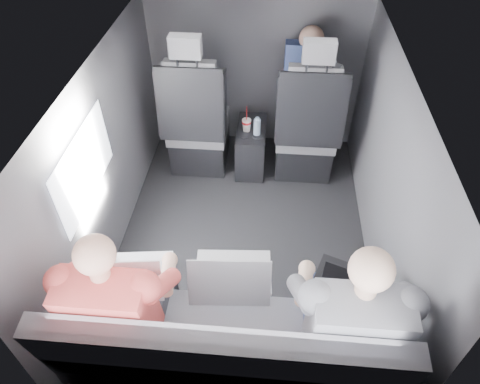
# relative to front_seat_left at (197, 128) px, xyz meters

# --- Properties ---
(floor) EXTENTS (2.60, 2.60, 0.00)m
(floor) POSITION_rel_front_seat_left_xyz_m (0.45, -0.84, -0.40)
(floor) COLOR black
(floor) RESTS_ON ground
(ceiling) EXTENTS (2.60, 2.60, 0.00)m
(ceiling) POSITION_rel_front_seat_left_xyz_m (0.45, -0.84, 0.95)
(ceiling) COLOR #B2B2AD
(ceiling) RESTS_ON panel_back
(panel_left) EXTENTS (0.02, 2.60, 1.35)m
(panel_left) POSITION_rel_front_seat_left_xyz_m (-0.45, -0.84, 0.27)
(panel_left) COLOR #56565B
(panel_left) RESTS_ON floor
(panel_right) EXTENTS (0.02, 2.60, 1.35)m
(panel_right) POSITION_rel_front_seat_left_xyz_m (1.35, -0.84, 0.27)
(panel_right) COLOR #56565B
(panel_right) RESTS_ON floor
(panel_front) EXTENTS (1.80, 0.02, 1.35)m
(panel_front) POSITION_rel_front_seat_left_xyz_m (0.45, 0.46, 0.27)
(panel_front) COLOR #56565B
(panel_front) RESTS_ON floor
(panel_back) EXTENTS (1.80, 0.02, 1.35)m
(panel_back) POSITION_rel_front_seat_left_xyz_m (0.45, -2.14, 0.27)
(panel_back) COLOR #56565B
(panel_back) RESTS_ON floor
(side_window) EXTENTS (0.02, 0.75, 0.42)m
(side_window) POSITION_rel_front_seat_left_xyz_m (-0.43, -1.14, 0.50)
(side_window) COLOR white
(side_window) RESTS_ON panel_left
(seatbelt) EXTENTS (0.35, 0.11, 0.59)m
(seatbelt) POSITION_rel_front_seat_left_xyz_m (0.90, -0.17, 0.40)
(seatbelt) COLOR black
(seatbelt) RESTS_ON front_seat_right
(front_seat_left) EXTENTS (0.52, 0.58, 1.26)m
(front_seat_left) POSITION_rel_front_seat_left_xyz_m (0.00, 0.00, 0.00)
(front_seat_left) COLOR black
(front_seat_left) RESTS_ON floor
(front_seat_right) EXTENTS (0.52, 0.58, 1.26)m
(front_seat_right) POSITION_rel_front_seat_left_xyz_m (0.90, 0.00, 0.00)
(front_seat_right) COLOR black
(front_seat_right) RESTS_ON floor
(center_console) EXTENTS (0.24, 0.48, 0.41)m
(center_console) POSITION_rel_front_seat_left_xyz_m (0.45, 0.04, -0.20)
(center_console) COLOR black
(center_console) RESTS_ON floor
(rear_bench) EXTENTS (1.60, 0.57, 0.92)m
(rear_bench) POSITION_rel_front_seat_left_xyz_m (0.45, -1.90, -0.09)
(rear_bench) COLOR slate
(rear_bench) RESTS_ON floor
(soda_cup) EXTENTS (0.08, 0.08, 0.23)m
(soda_cup) POSITION_rel_front_seat_left_xyz_m (0.41, -0.00, 0.06)
(soda_cup) COLOR white
(soda_cup) RESTS_ON center_console
(water_bottle) EXTENTS (0.06, 0.06, 0.17)m
(water_bottle) POSITION_rel_front_seat_left_xyz_m (0.50, -0.05, 0.08)
(water_bottle) COLOR #B2D8F1
(water_bottle) RESTS_ON center_console
(laptop_white) EXTENTS (0.37, 0.36, 0.26)m
(laptop_white) POSITION_rel_front_seat_left_xyz_m (-0.05, -1.66, 0.23)
(laptop_white) COLOR silver
(laptop_white) RESTS_ON passenger_rear_left
(laptop_silver) EXTENTS (0.42, 0.38, 0.28)m
(laptop_silver) POSITION_rel_front_seat_left_xyz_m (0.45, -1.63, 0.24)
(laptop_silver) COLOR #A5A5AA
(laptop_silver) RESTS_ON rear_bench
(laptop_black) EXTENTS (0.36, 0.37, 0.22)m
(laptop_black) POSITION_rel_front_seat_left_xyz_m (1.04, -1.61, 0.23)
(laptop_black) COLOR black
(laptop_black) RESTS_ON passenger_rear_right
(passenger_rear_left) EXTENTS (0.49, 0.61, 1.20)m
(passenger_rear_left) POSITION_rel_front_seat_left_xyz_m (-0.06, -1.81, 0.22)
(passenger_rear_left) COLOR #35353A
(passenger_rear_left) RESTS_ON rear_bench
(passenger_rear_right) EXTENTS (0.50, 0.62, 1.23)m
(passenger_rear_right) POSITION_rel_front_seat_left_xyz_m (1.02, -1.81, 0.23)
(passenger_rear_right) COLOR navy
(passenger_rear_right) RESTS_ON rear_bench
(passenger_front_right) EXTENTS (0.38, 0.38, 0.75)m
(passenger_front_right) POSITION_rel_front_seat_left_xyz_m (0.88, 0.26, 0.34)
(passenger_front_right) COLOR navy
(passenger_front_right) RESTS_ON front_seat_right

